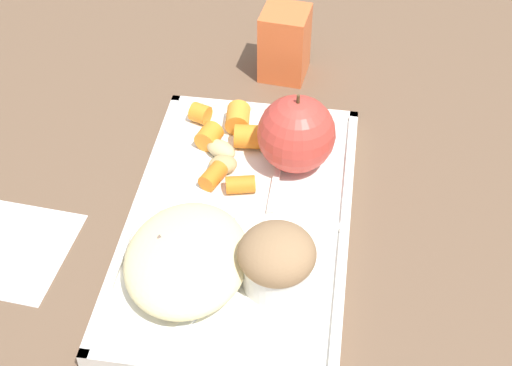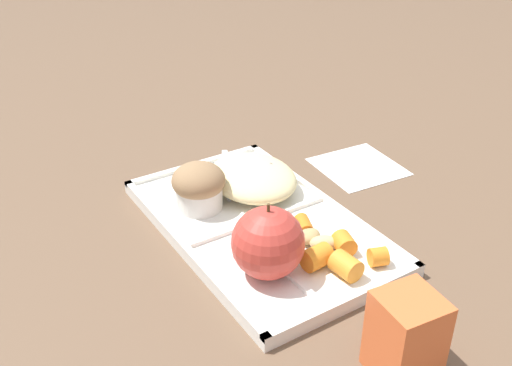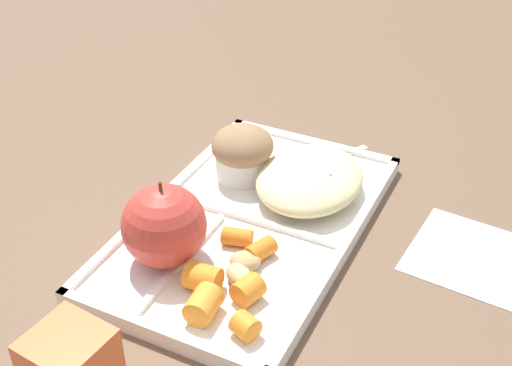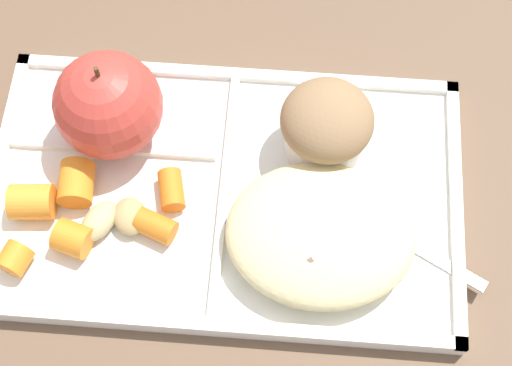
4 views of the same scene
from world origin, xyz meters
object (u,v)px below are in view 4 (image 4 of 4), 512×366
object	(u,v)px
lunch_tray	(224,195)
plastic_fork	(386,230)
bran_muffin	(326,126)
green_apple	(108,105)

from	to	relation	value
lunch_tray	plastic_fork	xyz separation A→B (m)	(0.13, -0.02, 0.01)
plastic_fork	bran_muffin	bearing A→B (deg)	126.22
bran_muffin	plastic_fork	distance (m)	0.09
lunch_tray	bran_muffin	bearing A→B (deg)	31.69
plastic_fork	green_apple	bearing A→B (deg)	162.24
green_apple	bran_muffin	distance (m)	0.17
bran_muffin	lunch_tray	bearing A→B (deg)	-148.31
lunch_tray	plastic_fork	size ratio (longest dim) A/B	2.68
green_apple	lunch_tray	bearing A→B (deg)	-27.13
bran_muffin	plastic_fork	xyz separation A→B (m)	(0.05, -0.07, -0.03)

